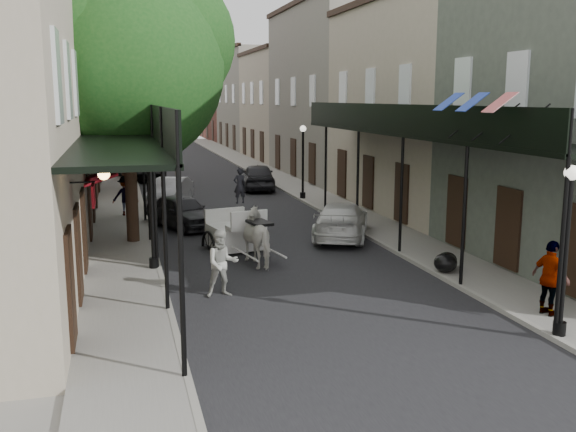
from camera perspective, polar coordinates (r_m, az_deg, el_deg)
ground at (r=15.13m, az=5.50°, el=-9.70°), size 140.00×140.00×0.00m
road at (r=34.06m, az=-6.27°, el=1.63°), size 8.00×90.00×0.01m
sidewalk_left at (r=33.68m, az=-14.71°, el=1.34°), size 2.20×90.00×0.12m
sidewalk_right at (r=35.14m, az=1.82°, el=2.05°), size 2.20×90.00×0.12m
building_row_left at (r=43.44m, az=-19.95°, el=9.91°), size 5.00×80.00×10.50m
building_row_right at (r=45.38m, az=2.59°, el=10.52°), size 5.00×80.00×10.50m
gallery_left at (r=20.30m, az=-14.35°, el=6.89°), size 2.20×18.05×4.88m
gallery_right at (r=22.54m, az=10.98°, el=7.35°), size 2.20×18.05×4.88m
tree_near at (r=23.52m, az=-13.25°, el=13.33°), size 7.31×6.80×9.63m
tree_far at (r=37.48m, az=-14.00°, el=11.13°), size 6.45×6.00×8.61m
lamppost_right_near at (r=14.85m, az=23.46°, el=-2.68°), size 0.32×0.32×3.71m
lamppost_left at (r=19.57m, az=-12.03°, el=0.96°), size 0.32×0.32×3.71m
lamppost_right_far at (r=32.74m, az=1.33°, el=4.94°), size 0.32×0.32×3.71m
horse at (r=20.22m, az=-2.42°, el=-1.90°), size 1.33×2.22×1.75m
carriage at (r=22.65m, az=-5.20°, el=0.08°), size 2.07×2.81×2.93m
pedestrian_walking at (r=17.04m, az=-5.87°, el=-4.22°), size 0.91×0.73×1.80m
pedestrian_sidewalk_left at (r=28.95m, az=-14.25°, el=1.76°), size 1.16×0.73×1.73m
pedestrian_sidewalk_right at (r=16.38m, az=22.32°, el=-5.13°), size 0.64×1.12×1.80m
car_left_near at (r=26.30m, az=-9.41°, el=0.40°), size 2.99×4.25×1.34m
car_left_mid at (r=32.02m, az=-10.44°, el=2.14°), size 2.69×4.25×1.32m
car_left_far at (r=42.67m, az=-12.96°, el=4.21°), size 3.23×5.70×1.50m
car_right_near at (r=24.11m, az=4.75°, el=-0.40°), size 3.58×5.02×1.35m
car_right_far at (r=36.83m, az=-2.70°, el=3.52°), size 2.42×4.67×1.52m
trash_bags at (r=19.73m, az=13.87°, el=-3.97°), size 0.94×1.09×0.58m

